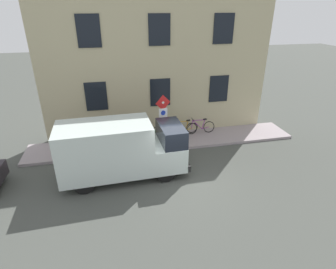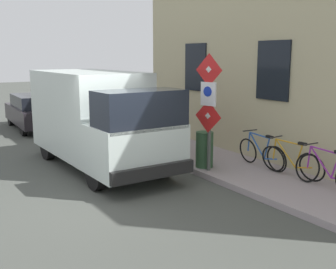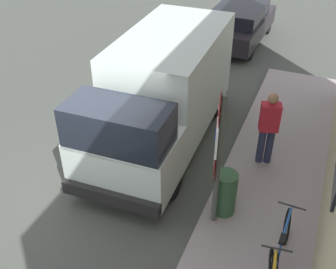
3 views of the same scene
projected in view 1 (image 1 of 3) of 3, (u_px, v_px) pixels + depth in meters
The scene contains 10 objects.
ground_plane at pixel (180, 176), 11.92m from camera, with size 80.00×80.00×0.00m, color #444742.
sidewalk_slab at pixel (164, 141), 14.85m from camera, with size 2.08×14.28×0.14m, color gray.
building_facade at pixel (159, 64), 14.41m from camera, with size 0.75×12.28×7.95m.
sign_post_stacked at pixel (163, 117), 13.31m from camera, with size 0.20×0.55×2.71m.
delivery_van at pixel (120, 149), 11.41m from camera, with size 2.16×5.39×2.50m.
bicycle_purple at pixel (200, 127), 15.53m from camera, with size 0.46×1.71×0.89m.
bicycle_orange at pixel (184, 129), 15.34m from camera, with size 0.47×1.72×0.89m.
bicycle_blue at pixel (167, 130), 15.15m from camera, with size 0.46×1.71×0.89m.
pedestrian at pixel (120, 131), 13.71m from camera, with size 0.46×0.37×1.72m.
litter_bin at pixel (156, 139), 13.91m from camera, with size 0.44×0.44×0.90m, color #2D5133.
Camera 1 is at (-9.65, 2.65, 6.75)m, focal length 29.01 mm.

